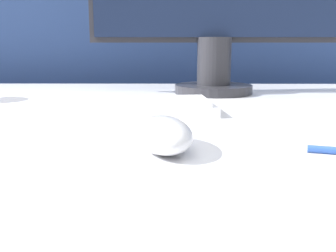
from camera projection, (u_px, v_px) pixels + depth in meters
partition_panel at (174, 91)px, 1.27m from camera, size 5.00×0.03×1.43m
computer_mouse_near at (168, 134)px, 0.42m from camera, size 0.08×0.12×0.04m
keyboard at (106, 108)px, 0.63m from camera, size 0.37×0.15×0.02m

